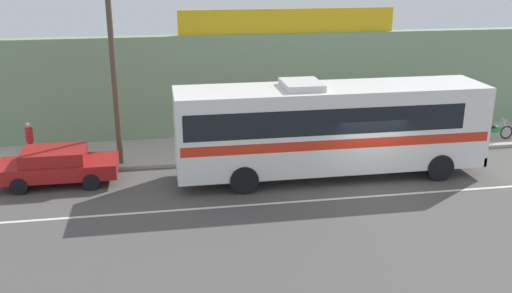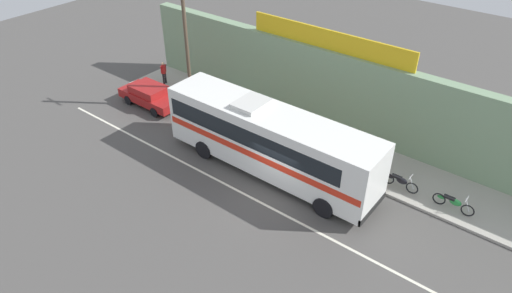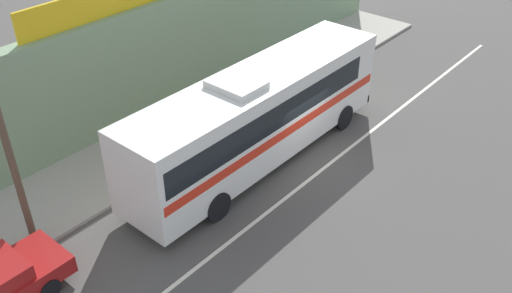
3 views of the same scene
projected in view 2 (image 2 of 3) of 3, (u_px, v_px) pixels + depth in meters
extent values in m
plane|color=#4F4C49|center=(271.00, 194.00, 22.64)|extent=(70.00, 70.00, 0.00)
cube|color=#A8A399|center=(326.00, 146.00, 25.97)|extent=(30.00, 3.60, 0.14)
cube|color=gray|center=(349.00, 96.00, 26.04)|extent=(30.00, 0.70, 4.80)
cube|color=gold|center=(329.00, 40.00, 25.17)|extent=(10.07, 0.12, 1.10)
cube|color=silver|center=(262.00, 203.00, 22.12)|extent=(30.00, 0.14, 0.01)
cube|color=white|center=(270.00, 140.00, 23.07)|extent=(11.79, 2.54, 3.10)
cube|color=black|center=(262.00, 127.00, 23.00)|extent=(10.37, 2.56, 0.96)
cube|color=red|center=(270.00, 145.00, 23.24)|extent=(11.55, 2.55, 0.36)
cube|color=black|center=(379.00, 177.00, 19.85)|extent=(0.04, 2.28, 1.40)
cube|color=black|center=(372.00, 208.00, 20.89)|extent=(0.12, 2.54, 0.36)
cube|color=silver|center=(251.00, 104.00, 22.72)|extent=(1.40, 1.78, 0.24)
cylinder|color=black|center=(349.00, 182.00, 22.64)|extent=(1.04, 0.32, 1.04)
cylinder|color=black|center=(324.00, 207.00, 21.12)|extent=(1.04, 0.32, 1.04)
cylinder|color=black|center=(232.00, 131.00, 26.46)|extent=(1.04, 0.32, 1.04)
cylinder|color=black|center=(204.00, 149.00, 24.93)|extent=(1.04, 0.32, 1.04)
cube|color=maroon|center=(151.00, 97.00, 29.65)|extent=(4.36, 1.79, 0.56)
cube|color=maroon|center=(149.00, 89.00, 29.40)|extent=(2.27, 1.61, 0.48)
cube|color=black|center=(158.00, 94.00, 29.00)|extent=(0.21, 1.51, 0.34)
cylinder|color=black|center=(174.00, 102.00, 29.73)|extent=(0.62, 0.20, 0.62)
cylinder|color=black|center=(155.00, 112.00, 28.63)|extent=(0.62, 0.20, 0.62)
cylinder|color=black|center=(148.00, 91.00, 31.01)|extent=(0.62, 0.20, 0.62)
cylinder|color=black|center=(128.00, 100.00, 29.91)|extent=(0.62, 0.20, 0.62)
cylinder|color=brown|center=(187.00, 47.00, 27.53)|extent=(0.22, 0.22, 7.95)
torus|color=black|center=(468.00, 211.00, 21.02)|extent=(0.62, 0.06, 0.62)
torus|color=black|center=(439.00, 199.00, 21.69)|extent=(0.62, 0.06, 0.62)
cylinder|color=silver|center=(467.00, 205.00, 20.89)|extent=(0.34, 0.04, 0.65)
cylinder|color=silver|center=(467.00, 199.00, 20.76)|extent=(0.03, 0.56, 0.03)
ellipsoid|color=#237F38|center=(455.00, 202.00, 21.22)|extent=(0.56, 0.22, 0.34)
cube|color=black|center=(449.00, 198.00, 21.31)|extent=(0.52, 0.20, 0.10)
ellipsoid|color=#237F38|center=(441.00, 197.00, 21.58)|extent=(0.36, 0.14, 0.16)
torus|color=black|center=(412.00, 188.00, 22.34)|extent=(0.62, 0.06, 0.62)
torus|color=black|center=(388.00, 178.00, 22.97)|extent=(0.62, 0.06, 0.62)
cylinder|color=silver|center=(412.00, 183.00, 22.21)|extent=(0.34, 0.04, 0.65)
cylinder|color=silver|center=(411.00, 177.00, 22.08)|extent=(0.03, 0.56, 0.03)
ellipsoid|color=black|center=(402.00, 181.00, 22.52)|extent=(0.56, 0.22, 0.34)
cube|color=black|center=(397.00, 177.00, 22.60)|extent=(0.52, 0.20, 0.10)
ellipsoid|color=black|center=(390.00, 177.00, 22.86)|extent=(0.36, 0.14, 0.16)
torus|color=black|center=(376.00, 172.00, 23.36)|extent=(0.62, 0.06, 0.62)
torus|color=black|center=(353.00, 163.00, 24.03)|extent=(0.62, 0.06, 0.62)
cylinder|color=silver|center=(376.00, 167.00, 23.23)|extent=(0.34, 0.04, 0.65)
cylinder|color=silver|center=(375.00, 161.00, 23.10)|extent=(0.03, 0.56, 0.03)
ellipsoid|color=#237F38|center=(366.00, 165.00, 23.56)|extent=(0.56, 0.22, 0.34)
cube|color=black|center=(361.00, 161.00, 23.65)|extent=(0.52, 0.20, 0.10)
ellipsoid|color=#237F38|center=(354.00, 161.00, 23.92)|extent=(0.36, 0.14, 0.16)
cylinder|color=black|center=(165.00, 78.00, 32.11)|extent=(0.13, 0.13, 0.78)
cylinder|color=black|center=(164.00, 79.00, 32.00)|extent=(0.13, 0.13, 0.78)
cylinder|color=red|center=(163.00, 69.00, 31.67)|extent=(0.30, 0.30, 0.59)
sphere|color=tan|center=(163.00, 64.00, 31.42)|extent=(0.21, 0.21, 0.21)
cylinder|color=red|center=(166.00, 68.00, 31.78)|extent=(0.08, 0.08, 0.54)
cylinder|color=red|center=(161.00, 70.00, 31.52)|extent=(0.08, 0.08, 0.54)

